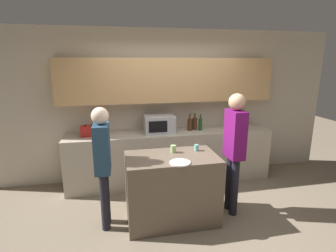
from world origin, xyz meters
TOP-DOWN VIEW (x-y plane):
  - ground_plane at (0.00, 0.00)m, footprint 14.00×14.00m
  - back_wall at (0.00, 1.66)m, footprint 6.40×0.40m
  - back_counter at (0.00, 1.39)m, footprint 3.60×0.62m
  - kitchen_island at (-0.24, 0.21)m, footprint 1.22×0.71m
  - microwave at (-0.20, 1.40)m, footprint 0.52×0.39m
  - toaster at (-1.38, 1.40)m, footprint 0.26×0.16m
  - potted_plant at (1.33, 1.40)m, footprint 0.14×0.14m
  - bottle_0 at (0.36, 1.41)m, footprint 0.08×0.08m
  - bottle_1 at (0.46, 1.44)m, footprint 0.09×0.09m
  - bottle_2 at (0.55, 1.38)m, footprint 0.06×0.06m
  - plate_on_island at (-0.19, -0.04)m, footprint 0.26×0.26m
  - cup_0 at (-0.18, 0.35)m, footprint 0.08×0.08m
  - cup_1 at (0.15, 0.36)m, footprint 0.07×0.07m
  - person_left at (-1.12, 0.24)m, footprint 0.21×0.35m
  - person_center at (0.65, 0.22)m, footprint 0.23×0.34m

SIDE VIEW (x-z plane):
  - ground_plane at x=0.00m, z-range 0.00..0.00m
  - kitchen_island at x=-0.24m, z-range 0.00..0.93m
  - back_counter at x=0.00m, z-range 0.00..0.94m
  - plate_on_island at x=-0.19m, z-range 0.93..0.94m
  - person_left at x=-1.12m, z-range 0.15..1.76m
  - cup_1 at x=0.15m, z-range 0.93..1.01m
  - cup_0 at x=-0.18m, z-range 0.93..1.03m
  - toaster at x=-1.38m, z-range 0.93..1.12m
  - person_center at x=0.65m, z-range 0.17..1.91m
  - bottle_2 at x=0.55m, z-range 0.90..1.20m
  - bottle_1 at x=0.46m, z-range 0.90..1.20m
  - bottle_0 at x=0.36m, z-range 0.90..1.20m
  - microwave at x=-0.20m, z-range 0.94..1.24m
  - potted_plant at x=1.33m, z-range 0.94..1.33m
  - back_wall at x=0.00m, z-range 0.19..2.89m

